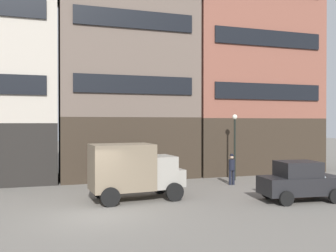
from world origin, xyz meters
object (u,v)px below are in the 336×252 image
(delivery_truck_near, at_px, (134,169))
(pedestrian_officer, at_px, (232,168))
(sedan_dark, at_px, (300,181))
(streetlamp_curbside, at_px, (235,138))

(delivery_truck_near, height_order, pedestrian_officer, delivery_truck_near)
(sedan_dark, height_order, streetlamp_curbside, streetlamp_curbside)
(delivery_truck_near, distance_m, streetlamp_curbside, 8.26)
(streetlamp_curbside, bearing_deg, pedestrian_officer, -123.78)
(pedestrian_officer, distance_m, streetlamp_curbside, 2.40)
(delivery_truck_near, xyz_separation_m, streetlamp_curbside, (7.25, 3.77, 1.25))
(pedestrian_officer, height_order, streetlamp_curbside, streetlamp_curbside)
(pedestrian_officer, bearing_deg, delivery_truck_near, -159.52)
(delivery_truck_near, relative_size, pedestrian_officer, 2.49)
(delivery_truck_near, height_order, sedan_dark, delivery_truck_near)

